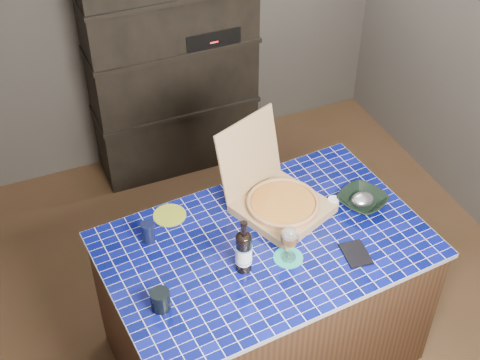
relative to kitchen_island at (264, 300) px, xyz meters
name	(u,v)px	position (x,y,z in m)	size (l,w,h in m)	color
room	(261,140)	(0.14, 0.39, 0.80)	(3.50, 3.50, 3.50)	brown
shelving_unit	(173,61)	(0.15, 1.92, 0.45)	(1.20, 0.41, 1.80)	black
kitchen_island	(264,300)	(0.00, 0.00, 0.00)	(1.73, 1.18, 0.91)	#462E1B
pizza_box	(279,200)	(0.17, 0.20, 0.52)	(0.59, 0.64, 0.46)	#AD7E59
mead_bottle	(244,251)	(-0.17, -0.12, 0.58)	(0.08, 0.08, 0.32)	black
teal_trivet	(288,258)	(0.06, -0.14, 0.46)	(0.15, 0.15, 0.01)	teal
wine_glass	(290,238)	(0.06, -0.14, 0.60)	(0.09, 0.09, 0.20)	white
tumbler	(160,300)	(-0.62, -0.19, 0.50)	(0.09, 0.09, 0.10)	black
dvd_case	(356,254)	(0.38, -0.25, 0.46)	(0.12, 0.17, 0.01)	black
bowl	(362,201)	(0.60, 0.06, 0.48)	(0.25, 0.25, 0.06)	black
foil_contents	(362,199)	(0.60, 0.06, 0.49)	(0.13, 0.11, 0.06)	silver
white_jar	(333,203)	(0.45, 0.11, 0.48)	(0.06, 0.06, 0.05)	silver
navy_cup	(148,232)	(-0.55, 0.26, 0.51)	(0.07, 0.07, 0.11)	black
green_trivet	(170,215)	(-0.39, 0.39, 0.45)	(0.18, 0.18, 0.01)	#919D21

